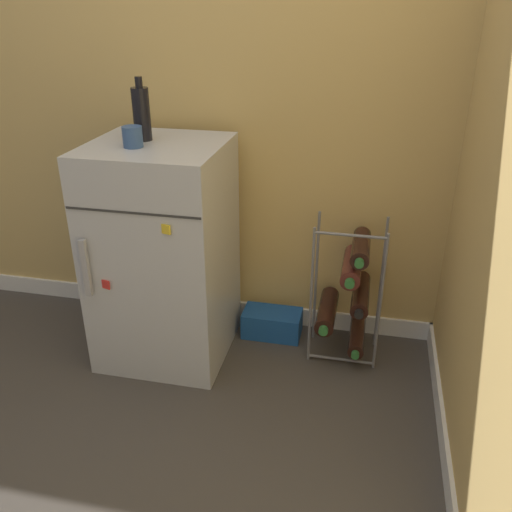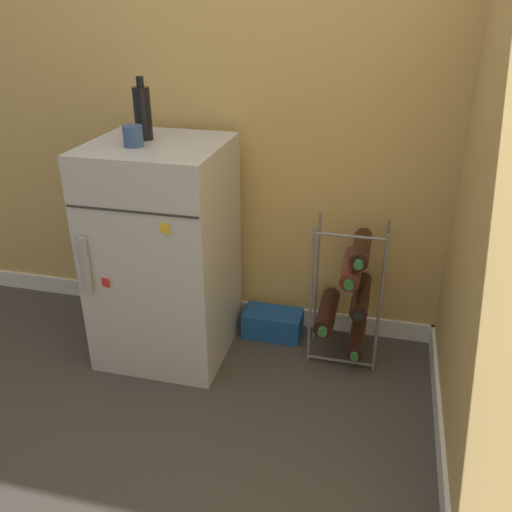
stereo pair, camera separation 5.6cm
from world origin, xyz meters
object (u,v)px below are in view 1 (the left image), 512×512
wine_rack (350,291)px  fridge_top_bottle (141,113)px  fridge_top_cup (133,137)px  soda_box (272,323)px  mini_fridge (164,254)px

wine_rack → fridge_top_bottle: (-0.85, -0.08, 0.73)m
fridge_top_cup → fridge_top_bottle: bearing=92.6°
fridge_top_bottle → wine_rack: bearing=5.4°
wine_rack → fridge_top_bottle: fridge_top_bottle is taller
wine_rack → soda_box: size_ratio=2.33×
mini_fridge → fridge_top_cup: 0.52m
mini_fridge → fridge_top_bottle: 0.58m
wine_rack → fridge_top_bottle: size_ratio=2.63×
fridge_top_cup → fridge_top_bottle: (-0.00, 0.11, 0.07)m
soda_box → fridge_top_cup: (-0.49, -0.26, 0.92)m
fridge_top_cup → mini_fridge: bearing=48.5°
mini_fridge → fridge_top_cup: (-0.06, -0.07, 0.51)m
mini_fridge → wine_rack: 0.81m
soda_box → fridge_top_bottle: (-0.50, -0.15, 0.98)m
mini_fridge → fridge_top_cup: fridge_top_cup is taller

